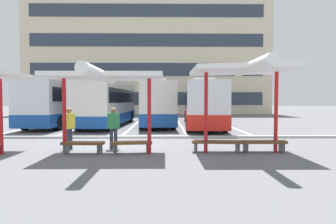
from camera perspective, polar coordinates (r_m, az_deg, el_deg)
The scene contains 20 objects.
ground_plane at distance 13.24m, azimuth -11.12°, elevation -6.30°, with size 160.00×160.00×0.00m, color slate.
terminal_building at distance 45.47m, azimuth -3.77°, elevation 12.58°, with size 34.60×11.76×22.72m.
coach_bus_0 at distance 24.35m, azimuth -19.70°, elevation 1.67°, with size 2.90×12.17×3.74m.
coach_bus_1 at distance 22.36m, azimuth -11.97°, elevation 1.70°, with size 3.01×10.43×3.71m.
coach_bus_2 at distance 23.15m, azimuth -2.55°, elevation 1.57°, with size 3.16×11.50×3.58m.
coach_bus_3 at distance 21.77m, azimuth 6.78°, elevation 1.38°, with size 3.19×12.18×3.50m.
lane_stripe_0 at distance 24.72m, azimuth -23.84°, elevation -2.39°, with size 0.16×14.00×0.01m, color white.
lane_stripe_1 at distance 23.52m, azimuth -15.61°, elevation -2.51°, with size 0.16×14.00×0.01m, color white.
lane_stripe_2 at distance 22.86m, azimuth -6.70°, elevation -2.58°, with size 0.16×14.00×0.01m, color white.
lane_stripe_3 at distance 22.77m, azimuth 2.50°, elevation -2.58°, with size 0.16×14.00×0.01m, color white.
lane_stripe_4 at distance 23.27m, azimuth 11.55°, elevation -2.52°, with size 0.16×14.00×0.01m, color white.
waiting_shelter_1 at distance 10.44m, azimuth -12.59°, elevation 6.72°, with size 4.14×4.36×3.02m.
bench_2 at distance 11.02m, azimuth -16.79°, elevation -6.38°, with size 1.57×0.49×0.45m.
bench_3 at distance 10.76m, azimuth -7.34°, elevation -6.52°, with size 1.55×0.59×0.45m.
waiting_shelter_2 at distance 10.79m, azimuth 14.99°, elevation 7.93°, with size 3.66×4.55×3.29m.
bench_4 at distance 11.03m, azimuth 9.77°, elevation -6.26°, with size 1.91×0.57×0.45m.
bench_5 at distance 11.45m, azimuth 18.75°, elevation -6.06°, with size 1.69×0.43×0.45m.
platform_kerb at distance 15.03m, azimuth -9.86°, elevation -5.01°, with size 44.00×0.24×0.12m, color #ADADA8.
waiting_passenger_0 at distance 12.15m, azimuth -19.33°, elevation -2.53°, with size 0.36×0.53×1.69m.
waiting_passenger_3 at distance 11.73m, azimuth -10.95°, elevation -2.57°, with size 0.53×0.32×1.70m.
Camera 1 is at (2.37, -12.87, 2.01)m, focal length 30.20 mm.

